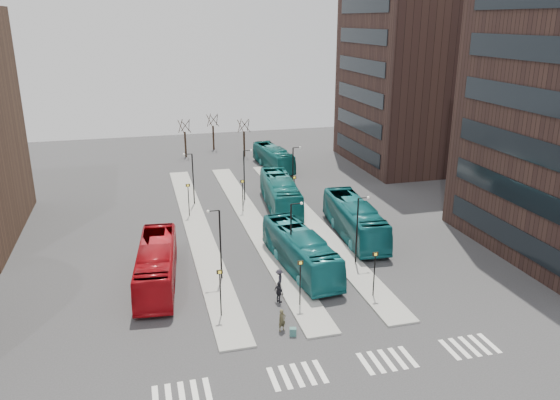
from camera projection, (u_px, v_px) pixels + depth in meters
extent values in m
cube|color=gray|center=(198.00, 229.00, 56.45)|extent=(2.50, 45.00, 0.15)
cube|color=gray|center=(254.00, 224.00, 57.92)|extent=(2.50, 45.00, 0.15)
cube|color=gray|center=(308.00, 218.00, 59.39)|extent=(2.50, 45.00, 0.15)
cube|color=navy|center=(293.00, 332.00, 37.46)|extent=(0.54, 0.47, 0.58)
imported|color=#A70C15|center=(157.00, 265.00, 44.42)|extent=(4.11, 12.44, 3.40)
imported|color=#156469|center=(300.00, 250.00, 47.10)|extent=(3.92, 12.55, 3.44)
imported|color=#156D6C|center=(280.00, 193.00, 62.40)|extent=(4.31, 13.18, 3.61)
imported|color=#146268|center=(354.00, 219.00, 54.19)|extent=(3.99, 13.14, 3.61)
imported|color=#125D5C|center=(273.00, 158.00, 79.26)|extent=(3.73, 11.57, 3.17)
imported|color=#453F29|center=(282.00, 320.00, 37.91)|extent=(0.70, 0.58, 1.64)
imported|color=black|center=(168.00, 267.00, 46.03)|extent=(1.01, 0.91, 1.70)
imported|color=black|center=(279.00, 292.00, 41.69)|extent=(0.79, 1.10, 1.74)
imported|color=black|center=(279.00, 279.00, 43.94)|extent=(1.01, 1.21, 1.63)
cube|color=silver|center=(155.00, 399.00, 31.28)|extent=(0.35, 2.40, 0.01)
cube|color=silver|center=(169.00, 397.00, 31.47)|extent=(0.35, 2.40, 0.01)
cube|color=silver|center=(182.00, 394.00, 31.65)|extent=(0.35, 2.40, 0.01)
cube|color=silver|center=(195.00, 392.00, 31.83)|extent=(0.35, 2.40, 0.01)
cube|color=silver|center=(208.00, 390.00, 32.02)|extent=(0.35, 2.40, 0.01)
cube|color=silver|center=(273.00, 379.00, 33.00)|extent=(0.35, 2.40, 0.01)
cube|color=silver|center=(285.00, 377.00, 33.18)|extent=(0.35, 2.40, 0.01)
cube|color=silver|center=(297.00, 375.00, 33.36)|extent=(0.35, 2.40, 0.01)
cube|color=silver|center=(309.00, 373.00, 33.55)|extent=(0.35, 2.40, 0.01)
cube|color=silver|center=(320.00, 371.00, 33.73)|extent=(0.35, 2.40, 0.01)
cube|color=silver|center=(365.00, 364.00, 34.47)|extent=(0.35, 2.40, 0.01)
cube|color=silver|center=(376.00, 362.00, 34.65)|extent=(0.35, 2.40, 0.01)
cube|color=silver|center=(387.00, 360.00, 34.83)|extent=(0.35, 2.40, 0.01)
cube|color=silver|center=(398.00, 358.00, 35.02)|extent=(0.35, 2.40, 0.01)
cube|color=silver|center=(408.00, 357.00, 35.20)|extent=(0.35, 2.40, 0.01)
cube|color=silver|center=(450.00, 350.00, 35.94)|extent=(0.35, 2.40, 0.01)
cube|color=silver|center=(460.00, 348.00, 36.12)|extent=(0.35, 2.40, 0.01)
cube|color=silver|center=(470.00, 346.00, 36.30)|extent=(0.35, 2.40, 0.01)
cube|color=silver|center=(480.00, 345.00, 36.49)|extent=(0.35, 2.40, 0.01)
cube|color=silver|center=(489.00, 343.00, 36.67)|extent=(0.35, 2.40, 0.01)
cube|color=black|center=(503.00, 231.00, 49.20)|extent=(0.12, 16.00, 2.00)
cube|color=black|center=(509.00, 189.00, 47.94)|extent=(0.12, 16.00, 2.00)
cube|color=black|center=(515.00, 145.00, 46.68)|extent=(0.12, 16.00, 2.00)
cube|color=black|center=(521.00, 98.00, 45.42)|extent=(0.12, 16.00, 2.00)
cube|color=black|center=(528.00, 48.00, 44.16)|extent=(0.12, 16.00, 2.00)
cube|color=#31201B|center=(425.00, 61.00, 78.90)|extent=(20.00, 20.00, 30.00)
cube|color=black|center=(357.00, 149.00, 80.37)|extent=(0.12, 16.00, 2.00)
cube|color=black|center=(358.00, 122.00, 79.11)|extent=(0.12, 16.00, 2.00)
cube|color=black|center=(359.00, 94.00, 77.85)|extent=(0.12, 16.00, 2.00)
cube|color=black|center=(361.00, 66.00, 76.59)|extent=(0.12, 16.00, 2.00)
cube|color=black|center=(362.00, 36.00, 75.33)|extent=(0.12, 16.00, 2.00)
cube|color=black|center=(363.00, 5.00, 74.07)|extent=(0.12, 16.00, 2.00)
cylinder|color=black|center=(220.00, 294.00, 39.27)|extent=(0.10, 0.10, 3.50)
cube|color=black|center=(220.00, 272.00, 38.72)|extent=(0.45, 0.10, 0.30)
cube|color=yellow|center=(220.00, 272.00, 38.66)|extent=(0.20, 0.02, 0.20)
cylinder|color=black|center=(189.00, 201.00, 59.44)|extent=(0.10, 0.10, 3.50)
cube|color=black|center=(188.00, 185.00, 58.89)|extent=(0.45, 0.10, 0.30)
cube|color=yellow|center=(188.00, 185.00, 58.84)|extent=(0.20, 0.02, 0.20)
cylinder|color=black|center=(300.00, 284.00, 40.74)|extent=(0.10, 0.10, 3.50)
cube|color=black|center=(300.00, 263.00, 40.19)|extent=(0.45, 0.10, 0.30)
cube|color=yellow|center=(301.00, 263.00, 40.13)|extent=(0.20, 0.02, 0.20)
cylinder|color=black|center=(243.00, 196.00, 60.91)|extent=(0.10, 0.10, 3.50)
cube|color=black|center=(242.00, 181.00, 60.36)|extent=(0.45, 0.10, 0.30)
cube|color=yellow|center=(242.00, 181.00, 60.31)|extent=(0.20, 0.02, 0.20)
cylinder|color=black|center=(374.00, 275.00, 42.21)|extent=(0.10, 0.10, 3.50)
cube|color=black|center=(375.00, 254.00, 41.66)|extent=(0.45, 0.10, 0.30)
cube|color=yellow|center=(376.00, 254.00, 41.60)|extent=(0.20, 0.02, 0.20)
cylinder|color=black|center=(294.00, 192.00, 62.38)|extent=(0.10, 0.10, 3.50)
cube|color=black|center=(294.00, 177.00, 61.83)|extent=(0.45, 0.10, 0.30)
cube|color=yellow|center=(294.00, 178.00, 61.77)|extent=(0.20, 0.02, 0.20)
cylinder|color=black|center=(221.00, 245.00, 44.62)|extent=(0.14, 0.14, 6.00)
cylinder|color=black|center=(214.00, 211.00, 43.57)|extent=(0.90, 0.08, 0.08)
sphere|color=silver|center=(208.00, 211.00, 43.46)|extent=(0.24, 0.24, 0.24)
cylinder|color=black|center=(193.00, 179.00, 62.96)|extent=(0.14, 0.14, 6.00)
cylinder|color=black|center=(188.00, 154.00, 61.91)|extent=(0.90, 0.08, 0.08)
sphere|color=silver|center=(184.00, 154.00, 61.80)|extent=(0.24, 0.24, 0.24)
cylinder|color=black|center=(291.00, 238.00, 46.09)|extent=(0.14, 0.14, 6.00)
cylinder|color=black|center=(296.00, 204.00, 45.26)|extent=(0.90, 0.08, 0.08)
sphere|color=silver|center=(301.00, 203.00, 45.37)|extent=(0.24, 0.24, 0.24)
cylinder|color=black|center=(244.00, 176.00, 64.43)|extent=(0.14, 0.14, 6.00)
cylinder|color=black|center=(247.00, 151.00, 63.60)|extent=(0.90, 0.08, 0.08)
sphere|color=silver|center=(251.00, 150.00, 63.71)|extent=(0.24, 0.24, 0.24)
cylinder|color=black|center=(357.00, 231.00, 47.56)|extent=(0.14, 0.14, 6.00)
cylinder|color=black|center=(363.00, 198.00, 46.73)|extent=(0.90, 0.08, 0.08)
sphere|color=silver|center=(368.00, 197.00, 46.84)|extent=(0.24, 0.24, 0.24)
cylinder|color=black|center=(293.00, 172.00, 65.90)|extent=(0.14, 0.14, 6.00)
cylinder|color=black|center=(297.00, 148.00, 65.06)|extent=(0.90, 0.08, 0.08)
sphere|color=silver|center=(300.00, 147.00, 65.17)|extent=(0.24, 0.24, 0.24)
cylinder|color=black|center=(185.00, 144.00, 85.67)|extent=(0.30, 0.30, 4.00)
cylinder|color=black|center=(189.00, 126.00, 84.93)|extent=(0.10, 1.56, 1.95)
cylinder|color=black|center=(185.00, 125.00, 85.42)|extent=(1.48, 0.59, 1.97)
cylinder|color=black|center=(181.00, 126.00, 85.00)|extent=(0.90, 1.31, 1.99)
cylinder|color=black|center=(181.00, 127.00, 84.24)|extent=(0.89, 1.31, 1.99)
cylinder|color=black|center=(186.00, 127.00, 84.20)|extent=(1.48, 0.58, 1.97)
cylinder|color=black|center=(213.00, 138.00, 90.56)|extent=(0.30, 0.30, 4.00)
cylinder|color=black|center=(217.00, 120.00, 89.82)|extent=(0.10, 1.56, 1.95)
cylinder|color=black|center=(213.00, 120.00, 90.31)|extent=(1.48, 0.59, 1.97)
cylinder|color=black|center=(209.00, 120.00, 89.89)|extent=(0.90, 1.31, 1.99)
cylinder|color=black|center=(210.00, 121.00, 89.14)|extent=(0.89, 1.31, 1.99)
cylinder|color=black|center=(215.00, 121.00, 89.09)|extent=(1.48, 0.58, 1.97)
cylinder|color=black|center=(244.00, 144.00, 86.04)|extent=(0.30, 0.30, 4.00)
cylinder|color=black|center=(248.00, 126.00, 85.30)|extent=(0.10, 1.56, 1.95)
cylinder|color=black|center=(244.00, 125.00, 85.79)|extent=(1.48, 0.59, 1.97)
cylinder|color=black|center=(240.00, 125.00, 85.37)|extent=(0.90, 1.31, 1.99)
cylinder|color=black|center=(241.00, 126.00, 84.61)|extent=(0.89, 1.31, 1.99)
cylinder|color=black|center=(246.00, 126.00, 84.57)|extent=(1.48, 0.58, 1.97)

